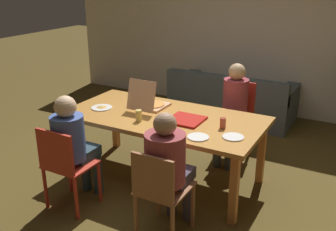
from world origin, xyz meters
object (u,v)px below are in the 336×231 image
(couch, at_px, (231,102))
(pizza_box_1, at_px, (150,104))
(person_2, at_px, (73,141))
(drinking_glass_0, at_px, (139,116))
(plate_1, at_px, (102,107))
(dining_table, at_px, (164,122))
(person_1, at_px, (168,162))
(plate_0, at_px, (233,137))
(drinking_glass_1, at_px, (65,108))
(chair_0, at_px, (236,116))
(pizza_box_0, at_px, (186,120))
(plate_2, at_px, (198,137))
(chair_1, at_px, (160,190))
(drinking_glass_2, at_px, (223,123))
(chair_2, at_px, (64,163))
(person_0, at_px, (233,106))

(couch, bearing_deg, pizza_box_1, -97.15)
(person_2, relative_size, drinking_glass_0, 9.65)
(person_2, xyz_separation_m, plate_1, (-0.21, 0.74, 0.09))
(dining_table, relative_size, person_1, 1.87)
(plate_0, height_order, drinking_glass_1, drinking_glass_1)
(chair_0, height_order, drinking_glass_0, chair_0)
(drinking_glass_0, bearing_deg, dining_table, 60.99)
(dining_table, height_order, pizza_box_0, pizza_box_0)
(pizza_box_0, xyz_separation_m, plate_2, (0.30, -0.34, -0.01))
(plate_2, bearing_deg, person_1, -99.89)
(pizza_box_0, distance_m, couch, 2.34)
(chair_1, height_order, person_1, person_1)
(drinking_glass_0, bearing_deg, pizza_box_1, 105.91)
(person_2, bearing_deg, drinking_glass_0, 57.01)
(dining_table, bearing_deg, person_1, -58.44)
(chair_1, bearing_deg, couch, 99.10)
(chair_1, distance_m, pizza_box_1, 1.40)
(person_2, relative_size, plate_2, 5.60)
(chair_1, relative_size, drinking_glass_2, 7.80)
(dining_table, xyz_separation_m, plate_2, (0.58, -0.37, 0.08))
(pizza_box_0, height_order, plate_0, pizza_box_0)
(chair_1, bearing_deg, drinking_glass_0, 133.42)
(chair_2, bearing_deg, pizza_box_0, 50.18)
(plate_0, bearing_deg, plate_1, 177.40)
(person_1, height_order, drinking_glass_1, person_1)
(person_2, distance_m, plate_1, 0.77)
(chair_2, height_order, pizza_box_1, pizza_box_1)
(dining_table, distance_m, person_1, 0.97)
(person_1, distance_m, plate_2, 0.47)
(person_0, distance_m, plate_0, 1.10)
(couch, bearing_deg, person_1, -80.50)
(chair_2, relative_size, drinking_glass_2, 7.92)
(person_0, bearing_deg, couch, 110.01)
(drinking_glass_0, height_order, drinking_glass_2, drinking_glass_0)
(pizza_box_0, xyz_separation_m, couch, (-0.29, 2.27, -0.50))
(chair_0, distance_m, pizza_box_0, 1.07)
(pizza_box_1, bearing_deg, drinking_glass_1, -140.38)
(person_0, bearing_deg, person_2, -121.51)
(pizza_box_0, xyz_separation_m, pizza_box_1, (-0.56, 0.18, 0.04))
(chair_1, bearing_deg, dining_table, 117.71)
(person_1, distance_m, plate_0, 0.73)
(chair_1, height_order, pizza_box_1, pizza_box_1)
(drinking_glass_0, bearing_deg, drinking_glass_2, 15.55)
(person_0, relative_size, drinking_glass_2, 11.08)
(chair_0, relative_size, drinking_glass_0, 7.94)
(person_0, distance_m, drinking_glass_2, 0.90)
(drinking_glass_0, xyz_separation_m, couch, (0.14, 2.51, -0.55))
(couch, bearing_deg, chair_0, -67.74)
(chair_1, xyz_separation_m, person_2, (-1.04, 0.10, 0.20))
(plate_2, height_order, drinking_glass_0, drinking_glass_0)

